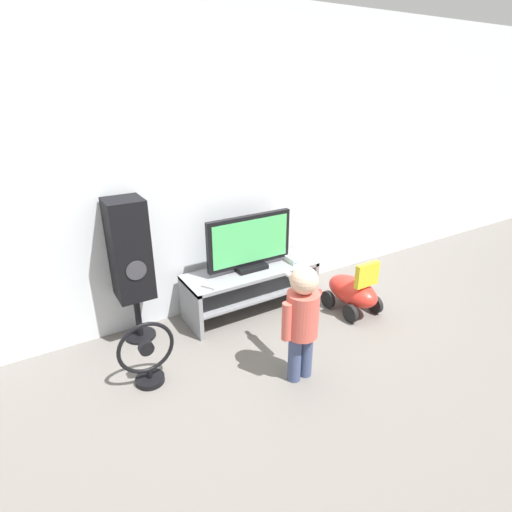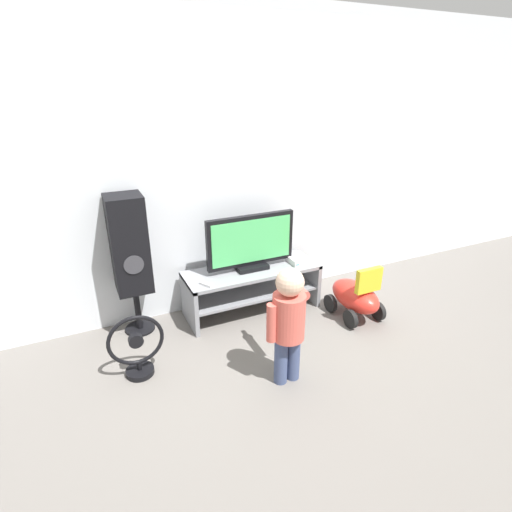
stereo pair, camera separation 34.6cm
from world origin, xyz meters
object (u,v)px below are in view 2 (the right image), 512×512
(remote_primary, at_px, (206,284))
(game_console, at_px, (293,261))
(ride_on_toy, at_px, (356,296))
(speaker_tower, at_px, (129,247))
(child, at_px, (288,317))
(floor_fan, at_px, (137,349))
(television, at_px, (251,243))

(remote_primary, bearing_deg, game_console, 4.93)
(ride_on_toy, bearing_deg, speaker_tower, 161.68)
(remote_primary, xyz_separation_m, child, (0.30, -0.84, 0.08))
(child, height_order, floor_fan, child)
(child, xyz_separation_m, speaker_tower, (-0.84, 1.09, 0.25))
(television, distance_m, child, 1.02)
(game_console, height_order, floor_fan, floor_fan)
(television, relative_size, child, 0.93)
(game_console, bearing_deg, television, 167.98)
(remote_primary, xyz_separation_m, floor_fan, (-0.64, -0.34, -0.21))
(speaker_tower, relative_size, ride_on_toy, 2.17)
(television, height_order, ride_on_toy, television)
(child, relative_size, speaker_tower, 0.74)
(game_console, xyz_separation_m, ride_on_toy, (0.41, -0.43, -0.25))
(speaker_tower, bearing_deg, ride_on_toy, -18.32)
(game_console, distance_m, ride_on_toy, 0.64)
(remote_primary, bearing_deg, floor_fan, -152.03)
(child, relative_size, ride_on_toy, 1.60)
(television, relative_size, game_console, 4.72)
(child, height_order, speaker_tower, speaker_tower)
(ride_on_toy, bearing_deg, game_console, 133.70)
(game_console, relative_size, remote_primary, 1.32)
(remote_primary, relative_size, child, 0.15)
(game_console, bearing_deg, remote_primary, -175.07)
(game_console, distance_m, child, 1.08)
(remote_primary, distance_m, speaker_tower, 0.68)
(remote_primary, distance_m, ride_on_toy, 1.35)
(game_console, bearing_deg, child, -121.85)
(remote_primary, bearing_deg, speaker_tower, 155.36)
(remote_primary, bearing_deg, ride_on_toy, -15.51)
(speaker_tower, xyz_separation_m, ride_on_toy, (1.82, -0.60, -0.56))
(game_console, bearing_deg, ride_on_toy, -46.30)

